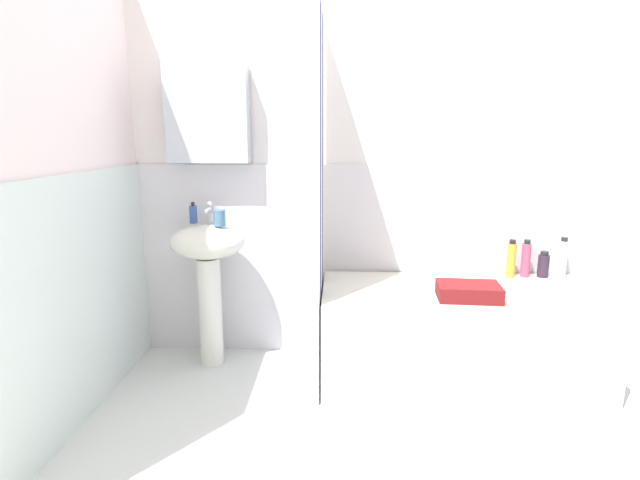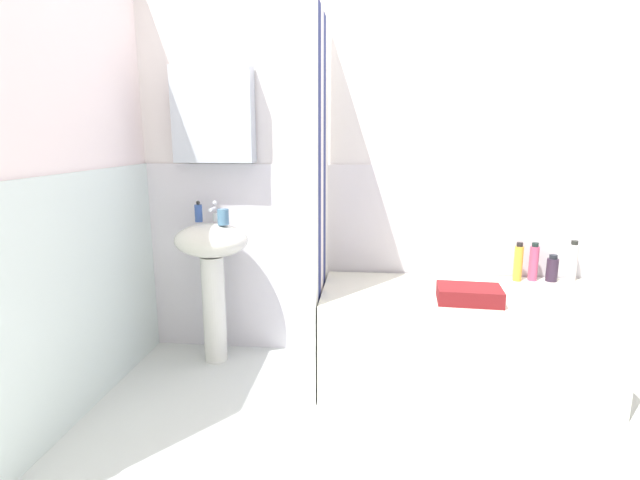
{
  "view_description": "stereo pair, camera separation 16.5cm",
  "coord_description": "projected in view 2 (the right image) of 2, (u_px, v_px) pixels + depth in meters",
  "views": [
    {
      "loc": [
        -0.29,
        -1.75,
        1.37
      ],
      "look_at": [
        -0.4,
        0.84,
        0.82
      ],
      "focal_mm": 27.59,
      "sensor_mm": 36.0,
      "label": 1
    },
    {
      "loc": [
        -0.13,
        -1.73,
        1.37
      ],
      "look_at": [
        -0.4,
        0.84,
        0.82
      ],
      "focal_mm": 27.59,
      "sensor_mm": 36.0,
      "label": 2
    }
  ],
  "objects": [
    {
      "name": "wall_back_tiled",
      "position": [
        383.0,
        175.0,
        2.96
      ],
      "size": [
        3.6,
        0.18,
        2.4
      ],
      "color": "silver",
      "rests_on": "ground_plane"
    },
    {
      "name": "wall_left_tiled",
      "position": [
        52.0,
        193.0,
        2.23
      ],
      "size": [
        0.07,
        1.81,
        2.4
      ],
      "color": "white",
      "rests_on": "ground_plane"
    },
    {
      "name": "sink",
      "position": [
        212.0,
        262.0,
        2.94
      ],
      "size": [
        0.44,
        0.34,
        0.86
      ],
      "color": "silver",
      "rests_on": "ground_plane"
    },
    {
      "name": "faucet",
      "position": [
        214.0,
        211.0,
        2.96
      ],
      "size": [
        0.03,
        0.12,
        0.12
      ],
      "color": "silver",
      "rests_on": "sink"
    },
    {
      "name": "soap_dispenser",
      "position": [
        198.0,
        213.0,
        2.95
      ],
      "size": [
        0.05,
        0.05,
        0.13
      ],
      "color": "#314F96",
      "rests_on": "sink"
    },
    {
      "name": "toothbrush_cup",
      "position": [
        223.0,
        217.0,
        2.86
      ],
      "size": [
        0.07,
        0.07,
        0.09
      ],
      "primitive_type": "cylinder",
      "color": "teal",
      "rests_on": "sink"
    },
    {
      "name": "bathtub",
      "position": [
        460.0,
        338.0,
        2.73
      ],
      "size": [
        1.53,
        0.66,
        0.54
      ],
      "primitive_type": "cube",
      "color": "white",
      "rests_on": "ground_plane"
    },
    {
      "name": "shower_curtain",
      "position": [
        321.0,
        206.0,
        2.66
      ],
      "size": [
        0.01,
        0.66,
        2.0
      ],
      "color": "white",
      "rests_on": "ground_plane"
    },
    {
      "name": "body_wash_bottle",
      "position": [
        573.0,
        262.0,
        2.85
      ],
      "size": [
        0.05,
        0.05,
        0.24
      ],
      "color": "white",
      "rests_on": "bathtub"
    },
    {
      "name": "shampoo_bottle",
      "position": [
        552.0,
        269.0,
        2.86
      ],
      "size": [
        0.06,
        0.06,
        0.16
      ],
      "color": "#312335",
      "rests_on": "bathtub"
    },
    {
      "name": "conditioner_bottle",
      "position": [
        534.0,
        263.0,
        2.86
      ],
      "size": [
        0.05,
        0.05,
        0.23
      ],
      "color": "#C5466D",
      "rests_on": "bathtub"
    },
    {
      "name": "lotion_bottle",
      "position": [
        518.0,
        263.0,
        2.86
      ],
      "size": [
        0.05,
        0.05,
        0.23
      ],
      "color": "gold",
      "rests_on": "bathtub"
    },
    {
      "name": "towel_folded",
      "position": [
        469.0,
        294.0,
        2.51
      ],
      "size": [
        0.33,
        0.23,
        0.08
      ],
      "primitive_type": "cube",
      "rotation": [
        0.0,
        0.0,
        -0.06
      ],
      "color": "maroon",
      "rests_on": "bathtub"
    }
  ]
}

